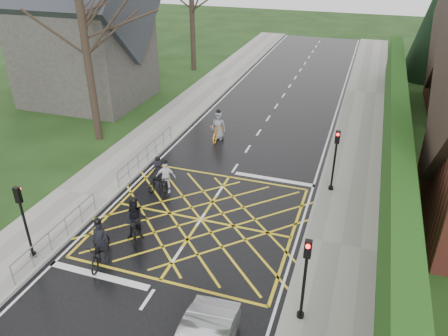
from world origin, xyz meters
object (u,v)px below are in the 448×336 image
Objects in this scene: cyclist_rear at (101,248)px; cyclist_lead at (218,129)px; cyclist_front at (165,180)px; cyclist_back at (136,224)px; cyclist_mid at (158,176)px.

cyclist_lead is (0.47, 12.01, 0.03)m from cyclist_rear.
cyclist_lead is at bearing 67.13° from cyclist_front.
cyclist_mid is at bearing 79.21° from cyclist_back.
cyclist_rear is at bearing -95.48° from cyclist_lead.
cyclist_back is at bearing -68.74° from cyclist_mid.
cyclist_rear is 5.71m from cyclist_mid.
cyclist_rear is 1.17× the size of cyclist_front.
cyclist_lead reaches higher than cyclist_front.
cyclist_front is at bearing -24.26° from cyclist_mid.
cyclist_mid is 0.61m from cyclist_front.
cyclist_rear is at bearing -78.48° from cyclist_mid.
cyclist_back is 1.15× the size of cyclist_mid.
cyclist_rear is 1.76m from cyclist_back.
cyclist_back reaches higher than cyclist_front.
cyclist_lead is (0.87, 6.32, 0.05)m from cyclist_mid.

